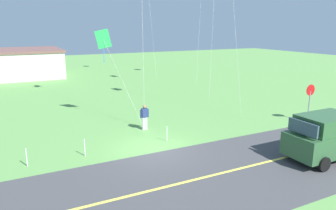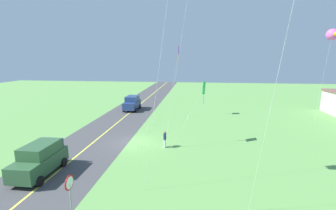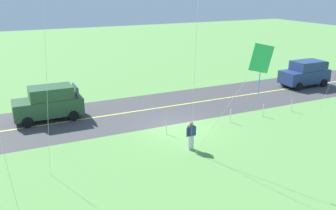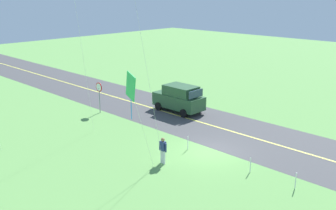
{
  "view_description": "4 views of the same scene",
  "coord_description": "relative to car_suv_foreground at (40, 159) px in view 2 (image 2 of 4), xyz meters",
  "views": [
    {
      "loc": [
        -6.46,
        -14.53,
        6.34
      ],
      "look_at": [
        1.61,
        1.44,
        1.91
      ],
      "focal_mm": 34.07,
      "sensor_mm": 36.0,
      "label": 1
    },
    {
      "loc": [
        21.58,
        6.03,
        8.23
      ],
      "look_at": [
        -0.44,
        3.39,
        3.81
      ],
      "focal_mm": 25.16,
      "sensor_mm": 36.0,
      "label": 2
    },
    {
      "loc": [
        9.85,
        19.26,
        8.52
      ],
      "look_at": [
        1.53,
        1.71,
        2.18
      ],
      "focal_mm": 39.22,
      "sensor_mm": 36.0,
      "label": 3
    },
    {
      "loc": [
        -13.79,
        17.94,
        9.74
      ],
      "look_at": [
        1.67,
        2.0,
        3.15
      ],
      "focal_mm": 41.26,
      "sensor_mm": 36.0,
      "label": 4
    }
  ],
  "objects": [
    {
      "name": "asphalt_road",
      "position": [
        -7.09,
        0.93,
        -1.15
      ],
      "size": [
        120.0,
        7.0,
        0.0
      ],
      "primitive_type": "cube",
      "color": "#424244",
      "rests_on": "ground"
    },
    {
      "name": "person_adult_near",
      "position": [
        -6.21,
        8.18,
        -0.29
      ],
      "size": [
        0.58,
        0.22,
        1.6
      ],
      "rotation": [
        0.0,
        0.0,
        3.03
      ],
      "color": "silver",
      "rests_on": "ground"
    },
    {
      "name": "ground_plane",
      "position": [
        -7.09,
        4.93,
        -1.2
      ],
      "size": [
        120.0,
        120.0,
        0.1
      ],
      "primitive_type": "cube",
      "color": "#60994C"
    },
    {
      "name": "fence_post_2",
      "position": [
        -10.53,
        5.63,
        -0.7
      ],
      "size": [
        0.05,
        0.05,
        0.9
      ],
      "primitive_type": "cylinder",
      "color": "silver",
      "rests_on": "ground"
    },
    {
      "name": "kite_cyan_top",
      "position": [
        -17.9,
        27.58,
        9.94
      ],
      "size": [
        1.9,
        1.65,
        11.8
      ],
      "color": "silver",
      "rests_on": "ground"
    },
    {
      "name": "fence_post_1",
      "position": [
        -13.21,
        5.63,
        -0.7
      ],
      "size": [
        0.05,
        0.05,
        0.9
      ],
      "primitive_type": "cylinder",
      "color": "silver",
      "rests_on": "ground"
    },
    {
      "name": "car_parked_west_far",
      "position": [
        -21.76,
        0.79,
        0.0
      ],
      "size": [
        4.4,
        2.12,
        2.24
      ],
      "color": "navy",
      "rests_on": "ground"
    },
    {
      "name": "fence_post_0",
      "position": [
        -15.75,
        5.63,
        -0.7
      ],
      "size": [
        0.05,
        0.05,
        0.9
      ],
      "primitive_type": "cylinder",
      "color": "silver",
      "rests_on": "ground"
    },
    {
      "name": "car_suv_foreground",
      "position": [
        0.0,
        0.0,
        0.0
      ],
      "size": [
        4.4,
        2.12,
        2.24
      ],
      "color": "#2D5633",
      "rests_on": "ground"
    },
    {
      "name": "kite_yellow_high",
      "position": [
        -18.22,
        8.5,
        7.97
      ],
      "size": [
        1.92,
        1.53,
        9.95
      ],
      "color": "silver",
      "rests_on": "ground"
    },
    {
      "name": "road_centre_stripe",
      "position": [
        -7.09,
        0.93,
        -1.15
      ],
      "size": [
        120.0,
        0.16,
        0.0
      ],
      "primitive_type": "cube",
      "color": "#E5E04C",
      "rests_on": "asphalt_road"
    },
    {
      "name": "kite_blue_mid",
      "position": [
        -7.63,
        11.67,
        4.26
      ],
      "size": [
        2.13,
        3.07,
        6.2
      ],
      "color": "silver",
      "rests_on": "ground"
    },
    {
      "name": "stop_sign",
      "position": [
        4.49,
        4.84,
        0.65
      ],
      "size": [
        0.76,
        0.08,
        2.56
      ],
      "color": "gray",
      "rests_on": "ground"
    },
    {
      "name": "fence_post_3",
      "position": [
        -5.92,
        5.63,
        -0.7
      ],
      "size": [
        0.05,
        0.05,
        0.9
      ],
      "primitive_type": "cylinder",
      "color": "silver",
      "rests_on": "ground"
    }
  ]
}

